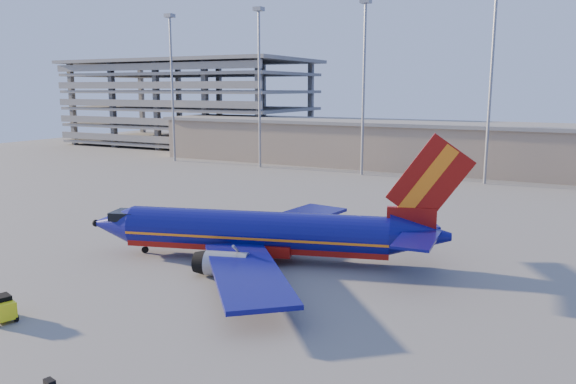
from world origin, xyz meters
TOP-DOWN VIEW (x-y plane):
  - ground at (0.00, 0.00)m, footprint 220.00×220.00m
  - terminal_building at (10.00, 58.00)m, footprint 122.00×16.00m
  - parking_garage at (-62.00, 74.05)m, footprint 62.00×32.00m
  - light_mast_row at (5.00, 46.00)m, footprint 101.60×1.60m
  - aircraft_main at (4.50, -3.51)m, footprint 31.84×30.17m
  - baggage_tug at (-4.04, -22.20)m, footprint 2.56×2.00m

SIDE VIEW (x-z plane):
  - ground at x=0.00m, z-range 0.00..0.00m
  - baggage_tug at x=-4.04m, z-range 0.03..1.65m
  - aircraft_main at x=4.50m, z-range -3.17..7.90m
  - terminal_building at x=10.00m, z-range 0.07..8.57m
  - parking_garage at x=-62.00m, z-range 1.03..22.43m
  - light_mast_row at x=5.00m, z-range 3.23..31.88m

